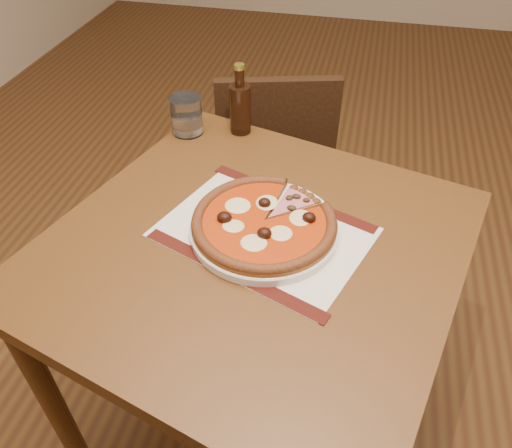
{
  "coord_description": "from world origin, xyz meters",
  "views": [
    {
      "loc": [
        -0.26,
        -1.25,
        1.45
      ],
      "look_at": [
        -0.43,
        -0.51,
        0.78
      ],
      "focal_mm": 35.0,
      "sensor_mm": 36.0,
      "label": 1
    }
  ],
  "objects": [
    {
      "name": "water_glass",
      "position": [
        -0.69,
        -0.15,
        0.8
      ],
      "size": [
        0.1,
        0.1,
        0.1
      ],
      "primitive_type": "cylinder",
      "rotation": [
        0.0,
        0.0,
        0.29
      ],
      "color": "white",
      "rests_on": "table"
    },
    {
      "name": "table",
      "position": [
        -0.43,
        -0.53,
        0.65
      ],
      "size": [
        0.99,
        0.99,
        0.75
      ],
      "rotation": [
        0.0,
        0.0,
        -0.27
      ],
      "color": "brown",
      "rests_on": "ground"
    },
    {
      "name": "bottle",
      "position": [
        -0.56,
        -0.12,
        0.82
      ],
      "size": [
        0.06,
        0.06,
        0.19
      ],
      "color": "#361C0D",
      "rests_on": "table"
    },
    {
      "name": "ham_slice",
      "position": [
        -0.35,
        -0.43,
        0.78
      ],
      "size": [
        0.1,
        0.12,
        0.02
      ],
      "rotation": [
        0.0,
        0.0,
        1.0
      ],
      "color": "#A46527",
      "rests_on": "plate"
    },
    {
      "name": "plate",
      "position": [
        -0.41,
        -0.5,
        0.76
      ],
      "size": [
        0.31,
        0.31,
        0.02
      ],
      "primitive_type": "cylinder",
      "color": "white",
      "rests_on": "placemat"
    },
    {
      "name": "chair_far",
      "position": [
        -0.52,
        0.19,
        0.46
      ],
      "size": [
        0.47,
        0.47,
        0.81
      ],
      "rotation": [
        0.0,
        0.0,
        3.41
      ],
      "color": "black",
      "rests_on": "ground"
    },
    {
      "name": "placemat",
      "position": [
        -0.41,
        -0.5,
        0.75
      ],
      "size": [
        0.49,
        0.42,
        0.0
      ],
      "primitive_type": "cube",
      "rotation": [
        0.0,
        0.0,
        -0.36
      ],
      "color": "silver",
      "rests_on": "table"
    },
    {
      "name": "pizza",
      "position": [
        -0.41,
        -0.5,
        0.78
      ],
      "size": [
        0.3,
        0.3,
        0.04
      ],
      "color": "#A46527",
      "rests_on": "plate"
    }
  ]
}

